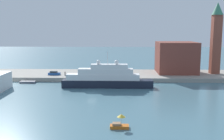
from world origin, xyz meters
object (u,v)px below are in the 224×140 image
small_motorboat (119,124)px  harbor_building (176,57)px  large_yacht (106,78)px  parked_car (54,73)px  work_barge (28,82)px  bell_tower (216,35)px  mooring_bollard (116,77)px  person_figure (65,74)px

small_motorboat → harbor_building: bearing=68.6°
large_yacht → parked_car: 24.50m
small_motorboat → work_barge: 51.58m
parked_car → small_motorboat: bearing=-63.7°
bell_tower → parked_car: bell_tower is taller
bell_tower → mooring_bollard: size_ratio=43.50×
harbor_building → person_figure: bearing=-168.6°
harbor_building → bell_tower: bearing=-7.2°
large_yacht → bell_tower: (40.41, 19.22, 12.96)m
large_yacht → harbor_building: size_ratio=1.93×
person_figure → mooring_bollard: size_ratio=2.63×
small_motorboat → mooring_bollard: small_motorboat is taller
large_yacht → person_figure: (-15.61, 12.55, -0.77)m
mooring_bollard → person_figure: bearing=169.2°
harbor_building → large_yacht: bearing=-141.3°
large_yacht → parked_car: size_ratio=6.50×
small_motorboat → harbor_building: size_ratio=0.24×
small_motorboat → bell_tower: size_ratio=0.13×
mooring_bollard → large_yacht: bearing=-108.3°
large_yacht → work_barge: large_yacht is taller
small_motorboat → mooring_bollard: 44.05m
large_yacht → bell_tower: bearing=25.4°
large_yacht → work_barge: size_ratio=5.46×
parked_car → person_figure: bearing=-19.5°
harbor_building → person_figure: size_ratio=9.17×
large_yacht → mooring_bollard: 9.57m
large_yacht → small_motorboat: bearing=-83.1°
work_barge → person_figure: size_ratio=3.25×
small_motorboat → person_figure: bearing=112.7°
parked_car → mooring_bollard: bearing=-12.5°
parked_car → large_yacht: bearing=-35.2°
small_motorboat → harbor_building: harbor_building is taller
large_yacht → parked_car: bearing=144.8°
parked_car → mooring_bollard: 23.54m
small_motorboat → bell_tower: (36.14, 54.23, 15.03)m
person_figure → parked_car: bearing=160.5°
large_yacht → work_barge: 27.88m
work_barge → small_motorboat: bearing=-52.5°
parked_car → bell_tower: bearing=4.8°
large_yacht → person_figure: large_yacht is taller
mooring_bollard → harbor_building: bearing=27.3°
large_yacht → work_barge: bearing=167.7°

